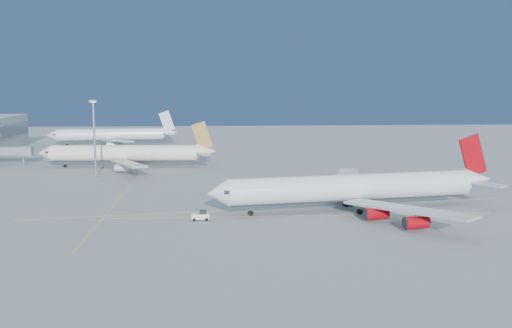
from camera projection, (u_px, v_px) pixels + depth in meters
name	position (u px, v px, depth m)	size (l,w,h in m)	color
ground	(273.00, 203.00, 144.93)	(500.00, 500.00, 0.00)	slate
jet_bridge	(3.00, 151.00, 209.52)	(23.60, 3.60, 6.90)	gray
taxiway_lines	(215.00, 199.00, 150.28)	(118.86, 140.00, 0.02)	yellow
airliner_virgin	(358.00, 188.00, 136.61)	(72.51, 64.48, 17.94)	white
airliner_etihad	(128.00, 153.00, 204.07)	(63.76, 58.89, 16.65)	silver
airliner_third	(113.00, 135.00, 274.59)	(61.60, 56.57, 16.51)	white
pushback_tug	(201.00, 216.00, 127.19)	(4.01, 2.51, 2.23)	white
light_mast	(94.00, 132.00, 181.34)	(2.15, 2.15, 24.84)	gray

